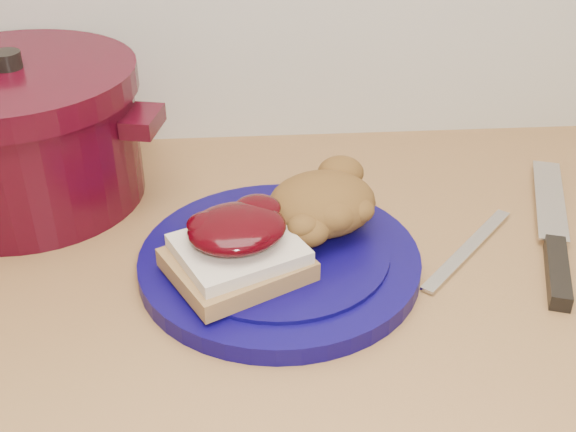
{
  "coord_description": "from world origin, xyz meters",
  "views": [
    {
      "loc": [
        -0.07,
        0.9,
        1.33
      ],
      "look_at": [
        -0.03,
        1.51,
        0.95
      ],
      "focal_mm": 45.0,
      "sensor_mm": 36.0,
      "label": 1
    }
  ],
  "objects": [
    {
      "name": "butter_knife",
      "position": [
        0.16,
        1.51,
        0.9
      ],
      "size": [
        0.13,
        0.14,
        0.0
      ],
      "primitive_type": "cube",
      "rotation": [
        0.0,
        0.0,
        0.84
      ],
      "color": "silver",
      "rests_on": "wood_countertop"
    },
    {
      "name": "plate",
      "position": [
        -0.04,
        1.49,
        0.91
      ],
      "size": [
        0.37,
        0.37,
        0.02
      ],
      "primitive_type": "cylinder",
      "rotation": [
        0.0,
        0.0,
        0.39
      ],
      "color": "#0A0443",
      "rests_on": "wood_countertop"
    },
    {
      "name": "stuffing_mound",
      "position": [
        0.01,
        1.53,
        0.95
      ],
      "size": [
        0.14,
        0.13,
        0.06
      ],
      "primitive_type": "ellipsoid",
      "rotation": [
        0.0,
        0.0,
        0.39
      ],
      "color": "brown",
      "rests_on": "plate"
    },
    {
      "name": "sandwich",
      "position": [
        -0.08,
        1.46,
        0.95
      ],
      "size": [
        0.15,
        0.15,
        0.06
      ],
      "rotation": [
        0.0,
        0.0,
        0.39
      ],
      "color": "olive",
      "rests_on": "plate"
    },
    {
      "name": "dutch_oven",
      "position": [
        -0.32,
        1.66,
        0.98
      ],
      "size": [
        0.33,
        0.32,
        0.17
      ],
      "rotation": [
        0.0,
        0.0,
        -0.22
      ],
      "color": "#370510",
      "rests_on": "wood_countertop"
    },
    {
      "name": "chef_knife",
      "position": [
        0.25,
        1.49,
        0.91
      ],
      "size": [
        0.12,
        0.28,
        0.02
      ],
      "rotation": [
        0.0,
        0.0,
        1.25
      ],
      "color": "black",
      "rests_on": "wood_countertop"
    }
  ]
}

